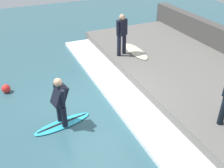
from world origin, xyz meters
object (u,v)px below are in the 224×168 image
at_px(surfer_riding, 60,99).
at_px(marker_buoy, 6,89).
at_px(surfboard_riding, 63,124).
at_px(surfboard_waiting_far, 136,51).
at_px(surfer_waiting_far, 122,33).

distance_m(surfer_riding, marker_buoy, 2.97).
xyz_separation_m(surfboard_riding, surfboard_waiting_far, (3.99, 2.94, 0.43)).
xyz_separation_m(surfboard_waiting_far, marker_buoy, (-5.35, -0.41, -0.31)).
bearing_deg(marker_buoy, surfer_riding, -61.81).
relative_size(surfboard_riding, surfer_riding, 1.21).
height_order(surfer_waiting_far, surfboard_waiting_far, surfer_waiting_far).
height_order(surfboard_riding, surfer_waiting_far, surfer_waiting_far).
distance_m(surfer_riding, surfboard_waiting_far, 4.98).
height_order(surfboard_waiting_far, marker_buoy, surfboard_waiting_far).
bearing_deg(marker_buoy, surfboard_waiting_far, 4.35).
xyz_separation_m(surfboard_riding, surfer_riding, (0.00, 0.00, 0.86)).
bearing_deg(surfer_waiting_far, surfer_riding, -138.47).
bearing_deg(marker_buoy, surfer_waiting_far, 4.98).
bearing_deg(surfboard_waiting_far, surfer_riding, -143.66).
bearing_deg(surfer_riding, surfboard_riding, 0.00).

